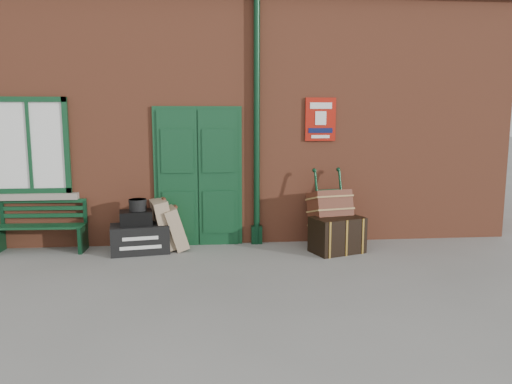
{
  "coord_description": "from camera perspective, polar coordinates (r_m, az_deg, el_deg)",
  "views": [
    {
      "loc": [
        -0.11,
        -6.61,
        2.12
      ],
      "look_at": [
        0.56,
        0.6,
        1.0
      ],
      "focal_mm": 35.0,
      "sensor_mm": 36.0,
      "label": 1
    }
  ],
  "objects": [
    {
      "name": "station_building",
      "position": [
        10.11,
        -4.78,
        9.0
      ],
      "size": [
        10.3,
        4.3,
        4.36
      ],
      "color": "#974B30",
      "rests_on": "ground"
    },
    {
      "name": "hatbox",
      "position": [
        7.91,
        -13.36,
        -1.44
      ],
      "size": [
        0.3,
        0.3,
        0.18
      ],
      "primitive_type": "cylinder",
      "rotation": [
        0.0,
        0.0,
        0.16
      ],
      "color": "black",
      "rests_on": "strongbox"
    },
    {
      "name": "porter_trolley",
      "position": [
        8.1,
        8.55,
        -2.98
      ],
      "size": [
        0.72,
        0.76,
        1.25
      ],
      "rotation": [
        0.0,
        0.0,
        0.21
      ],
      "color": "black",
      "rests_on": "ground"
    },
    {
      "name": "strongbox",
      "position": [
        7.92,
        -13.56,
        -2.89
      ],
      "size": [
        0.54,
        0.43,
        0.22
      ],
      "primitive_type": "cube",
      "rotation": [
        0.0,
        0.0,
        0.16
      ],
      "color": "black",
      "rests_on": "houdini_trunk"
    },
    {
      "name": "houdini_trunk",
      "position": [
        7.98,
        -13.12,
        -5.21
      ],
      "size": [
        0.95,
        0.62,
        0.44
      ],
      "primitive_type": "cube",
      "rotation": [
        0.0,
        0.0,
        0.16
      ],
      "color": "black",
      "rests_on": "ground"
    },
    {
      "name": "dark_trunk",
      "position": [
        7.88,
        9.26,
        -4.84
      ],
      "size": [
        0.89,
        0.73,
        0.56
      ],
      "primitive_type": "cube",
      "rotation": [
        0.0,
        0.0,
        0.34
      ],
      "color": "black",
      "rests_on": "ground"
    },
    {
      "name": "suitcase_back",
      "position": [
        8.08,
        -10.55,
        -3.62
      ],
      "size": [
        0.49,
        0.63,
        0.81
      ],
      "primitive_type": "cube",
      "rotation": [
        0.0,
        -0.18,
        0.24
      ],
      "color": "tan",
      "rests_on": "ground"
    },
    {
      "name": "ground",
      "position": [
        6.95,
        -4.2,
        -9.01
      ],
      "size": [
        80.0,
        80.0,
        0.0
      ],
      "primitive_type": "plane",
      "color": "gray",
      "rests_on": "ground"
    },
    {
      "name": "bench",
      "position": [
        8.53,
        -23.31,
        -3.43
      ],
      "size": [
        1.37,
        0.47,
        0.84
      ],
      "rotation": [
        0.0,
        0.0,
        -0.04
      ],
      "color": "#103B1F",
      "rests_on": "ground"
    },
    {
      "name": "suitcase_front",
      "position": [
        8.03,
        -9.29,
        -4.06
      ],
      "size": [
        0.5,
        0.58,
        0.7
      ],
      "primitive_type": "cube",
      "rotation": [
        0.0,
        -0.3,
        0.24
      ],
      "color": "tan",
      "rests_on": "ground"
    }
  ]
}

